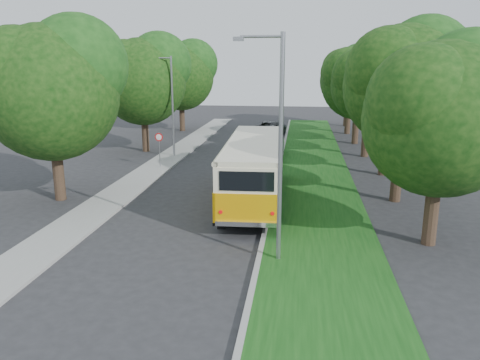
# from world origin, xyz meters

# --- Properties ---
(ground) EXTENTS (120.00, 120.00, 0.00)m
(ground) POSITION_xyz_m (0.00, 0.00, 0.00)
(ground) COLOR #28282B
(ground) RESTS_ON ground
(curb) EXTENTS (0.20, 70.00, 0.15)m
(curb) POSITION_xyz_m (3.60, 5.00, 0.07)
(curb) COLOR gray
(curb) RESTS_ON ground
(grass_verge) EXTENTS (4.50, 70.00, 0.13)m
(grass_verge) POSITION_xyz_m (5.95, 5.00, 0.07)
(grass_verge) COLOR #134713
(grass_verge) RESTS_ON ground
(sidewalk) EXTENTS (2.20, 70.00, 0.12)m
(sidewalk) POSITION_xyz_m (-4.80, 5.00, 0.06)
(sidewalk) COLOR gray
(sidewalk) RESTS_ON ground
(treeline) EXTENTS (24.27, 41.91, 9.46)m
(treeline) POSITION_xyz_m (3.15, 17.99, 5.93)
(treeline) COLOR #332319
(treeline) RESTS_ON ground
(lamppost_near) EXTENTS (1.71, 0.16, 8.00)m
(lamppost_near) POSITION_xyz_m (4.21, -2.50, 4.37)
(lamppost_near) COLOR gray
(lamppost_near) RESTS_ON ground
(lamppost_far) EXTENTS (1.71, 0.16, 7.50)m
(lamppost_far) POSITION_xyz_m (-4.70, 16.00, 4.12)
(lamppost_far) COLOR gray
(lamppost_far) RESTS_ON ground
(warning_sign) EXTENTS (0.56, 0.10, 2.50)m
(warning_sign) POSITION_xyz_m (-4.50, 11.98, 1.71)
(warning_sign) COLOR gray
(warning_sign) RESTS_ON ground
(vintage_bus) EXTENTS (3.28, 11.19, 3.29)m
(vintage_bus) POSITION_xyz_m (2.69, 4.96, 1.65)
(vintage_bus) COLOR #DF9A07
(vintage_bus) RESTS_ON ground
(car_silver) EXTENTS (3.14, 4.62, 1.46)m
(car_silver) POSITION_xyz_m (2.23, 12.75, 0.73)
(car_silver) COLOR #ADAEB2
(car_silver) RESTS_ON ground
(car_white) EXTENTS (1.54, 4.19, 1.37)m
(car_white) POSITION_xyz_m (2.93, 16.77, 0.68)
(car_white) COLOR beige
(car_white) RESTS_ON ground
(car_blue) EXTENTS (2.76, 4.68, 1.27)m
(car_blue) POSITION_xyz_m (2.40, 21.18, 0.64)
(car_blue) COLOR #122550
(car_blue) RESTS_ON ground
(car_grey) EXTENTS (4.09, 5.77, 1.46)m
(car_grey) POSITION_xyz_m (1.60, 27.04, 0.73)
(car_grey) COLOR #4E5155
(car_grey) RESTS_ON ground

